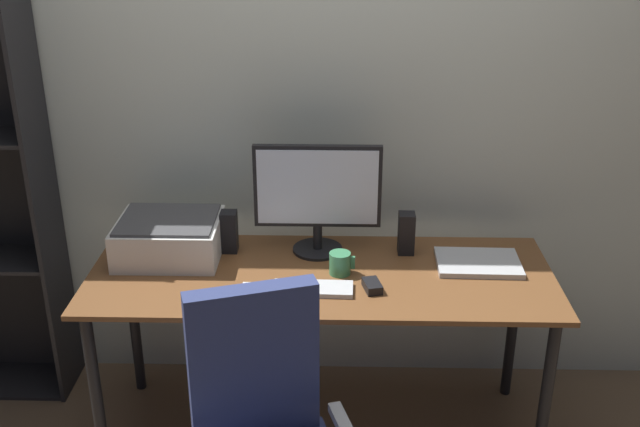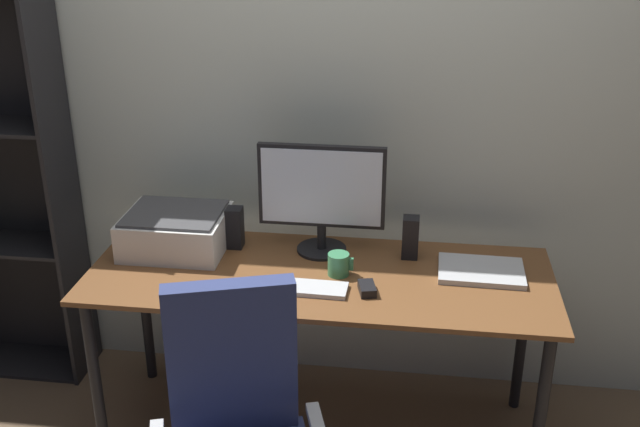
{
  "view_description": "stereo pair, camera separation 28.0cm",
  "coord_description": "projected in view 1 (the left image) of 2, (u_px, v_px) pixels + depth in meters",
  "views": [
    {
      "loc": [
        0.06,
        -2.53,
        2.08
      ],
      "look_at": [
        -0.0,
        0.05,
        0.97
      ],
      "focal_mm": 42.18,
      "sensor_mm": 36.0,
      "label": 1
    },
    {
      "loc": [
        0.33,
        -2.51,
        2.08
      ],
      "look_at": [
        -0.0,
        0.05,
        0.97
      ],
      "focal_mm": 42.18,
      "sensor_mm": 36.0,
      "label": 2
    }
  ],
  "objects": [
    {
      "name": "speaker_left",
      "position": [
        229.0,
        232.0,
        3.0
      ],
      "size": [
        0.06,
        0.07,
        0.17
      ],
      "primitive_type": "cube",
      "color": "black",
      "rests_on": "desk"
    },
    {
      "name": "paper_sheet",
      "position": [
        267.0,
        303.0,
        2.65
      ],
      "size": [
        0.21,
        0.3,
        0.0
      ],
      "primitive_type": "cube",
      "rotation": [
        0.0,
        0.0,
        -0.02
      ],
      "color": "white",
      "rests_on": "desk"
    },
    {
      "name": "coffee_mug",
      "position": [
        340.0,
        264.0,
        2.83
      ],
      "size": [
        0.1,
        0.08,
        0.09
      ],
      "color": "#387F51",
      "rests_on": "desk"
    },
    {
      "name": "printer",
      "position": [
        169.0,
        237.0,
        2.96
      ],
      "size": [
        0.4,
        0.34,
        0.16
      ],
      "color": "silver",
      "rests_on": "desk"
    },
    {
      "name": "back_wall",
      "position": [
        324.0,
        95.0,
        3.09
      ],
      "size": [
        6.4,
        0.1,
        2.6
      ],
      "primitive_type": "cube",
      "color": "beige",
      "rests_on": "ground"
    },
    {
      "name": "laptop",
      "position": [
        478.0,
        263.0,
        2.91
      ],
      "size": [
        0.33,
        0.24,
        0.02
      ],
      "primitive_type": "cube",
      "rotation": [
        0.0,
        0.0,
        -0.02
      ],
      "color": "#B7BABC",
      "rests_on": "desk"
    },
    {
      "name": "monitor",
      "position": [
        318.0,
        193.0,
        2.93
      ],
      "size": [
        0.5,
        0.2,
        0.45
      ],
      "color": "black",
      "rests_on": "desk"
    },
    {
      "name": "keyboard",
      "position": [
        313.0,
        289.0,
        2.72
      ],
      "size": [
        0.29,
        0.12,
        0.02
      ],
      "primitive_type": "cube",
      "rotation": [
        0.0,
        0.0,
        -0.03
      ],
      "color": "#B7BABC",
      "rests_on": "desk"
    },
    {
      "name": "mouse",
      "position": [
        372.0,
        286.0,
        2.73
      ],
      "size": [
        0.08,
        0.11,
        0.03
      ],
      "primitive_type": "cube",
      "rotation": [
        0.0,
        0.0,
        0.24
      ],
      "color": "black",
      "rests_on": "desk"
    },
    {
      "name": "desk",
      "position": [
        321.0,
        292.0,
        2.88
      ],
      "size": [
        1.77,
        0.67,
        0.74
      ],
      "color": "brown",
      "rests_on": "ground"
    },
    {
      "name": "speaker_right",
      "position": [
        406.0,
        233.0,
        2.98
      ],
      "size": [
        0.06,
        0.07,
        0.17
      ],
      "primitive_type": "cube",
      "color": "black",
      "rests_on": "desk"
    }
  ]
}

